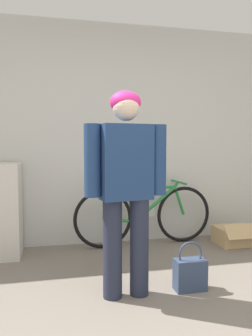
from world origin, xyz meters
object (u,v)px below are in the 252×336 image
at_px(person, 126,179).
at_px(cardboard_box, 235,235).
at_px(handbag, 190,273).
at_px(bicycle, 144,214).

xyz_separation_m(person, cardboard_box, (1.56, 1.01, -0.82)).
relative_size(handbag, cardboard_box, 0.88).
relative_size(person, handbag, 3.96).
xyz_separation_m(person, handbag, (0.53, -0.02, -0.78)).
bearing_deg(cardboard_box, person, -147.03).
bearing_deg(handbag, person, 178.27).
relative_size(person, cardboard_box, 3.49).
bearing_deg(person, cardboard_box, 24.42).
distance_m(bicycle, handbag, 1.26).
distance_m(handbag, cardboard_box, 1.45).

